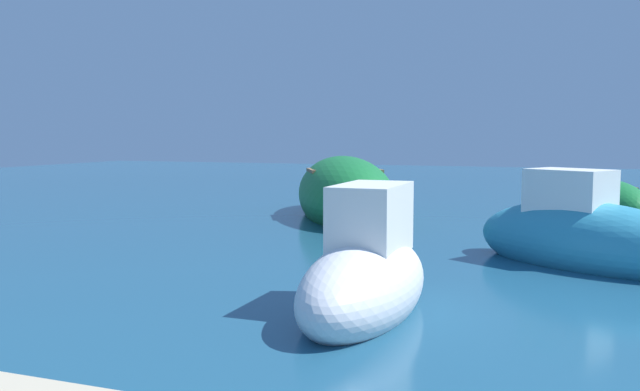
# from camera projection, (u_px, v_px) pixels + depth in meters

# --- Properties ---
(moored_boat_0) EXTENTS (1.31, 3.26, 1.81)m
(moored_boat_0) POSITION_uv_depth(u_px,v_px,m) (366.00, 276.00, 7.97)
(moored_boat_0) COLOR white
(moored_boat_0) RESTS_ON ground
(moored_boat_2) EXTENTS (4.20, 3.36, 1.90)m
(moored_boat_2) POSITION_uv_depth(u_px,v_px,m) (584.00, 238.00, 10.81)
(moored_boat_2) COLOR teal
(moored_boat_2) RESTS_ON ground
(moored_boat_3) EXTENTS (4.94, 6.58, 2.08)m
(moored_boat_3) POSITION_uv_depth(u_px,v_px,m) (344.00, 195.00, 17.09)
(moored_boat_3) COLOR #197233
(moored_boat_3) RESTS_ON ground
(moored_boat_4) EXTENTS (2.57, 4.39, 1.31)m
(moored_boat_4) POSITION_uv_depth(u_px,v_px,m) (608.00, 204.00, 16.93)
(moored_boat_4) COLOR #197233
(moored_boat_4) RESTS_ON ground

